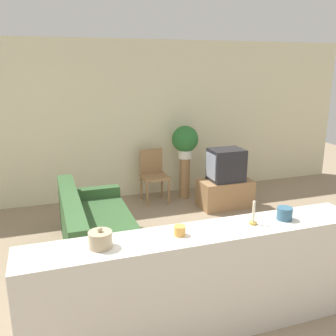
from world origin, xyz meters
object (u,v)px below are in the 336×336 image
Objects in this scene: potted_plant at (185,140)px; couch at (97,236)px; wooden_chair at (153,173)px; television at (226,165)px; decorative_bowl at (100,239)px.

couch is at bearing -136.41° from potted_plant.
potted_plant is at bearing -4.79° from wooden_chair.
television is at bearing -33.45° from wooden_chair.
potted_plant is (0.56, -0.05, 0.54)m from wooden_chair.
decorative_bowl is at bearing -132.49° from television.
couch is 2.54m from television.
wooden_chair is (1.23, 1.75, 0.20)m from couch.
decorative_bowl is (-0.17, -1.58, 0.72)m from couch.
potted_plant reaches higher than television.
wooden_chair is at bearing 175.21° from potted_plant.
couch is 1.74m from decorative_bowl.
wooden_chair reaches higher than couch.
wooden_chair is 3.65m from decorative_bowl.
television reaches higher than wooden_chair.
potted_plant is at bearing 43.59° from couch.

